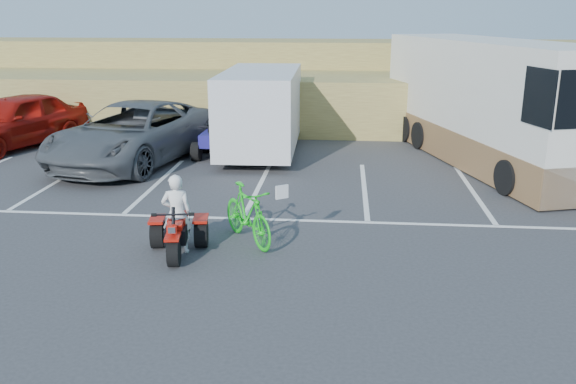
# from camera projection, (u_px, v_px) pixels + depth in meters

# --- Properties ---
(ground) EXTENTS (100.00, 100.00, 0.00)m
(ground) POSITION_uv_depth(u_px,v_px,m) (221.00, 262.00, 10.97)
(ground) COLOR #353537
(ground) RESTS_ON ground
(parking_stripes) EXTENTS (28.00, 5.16, 0.01)m
(parking_stripes) POSITION_uv_depth(u_px,v_px,m) (289.00, 197.00, 14.77)
(parking_stripes) COLOR white
(parking_stripes) RESTS_ON ground
(grass_embankment) EXTENTS (40.00, 8.50, 3.10)m
(grass_embankment) POSITION_uv_depth(u_px,v_px,m) (293.00, 84.00, 25.34)
(grass_embankment) COLOR olive
(grass_embankment) RESTS_ON ground
(red_trike_atv) EXTENTS (1.30, 1.61, 0.95)m
(red_trike_atv) POSITION_uv_depth(u_px,v_px,m) (178.00, 255.00, 11.30)
(red_trike_atv) COLOR #B4150A
(red_trike_atv) RESTS_ON ground
(rider) EXTENTS (0.60, 0.44, 1.51)m
(rider) POSITION_uv_depth(u_px,v_px,m) (177.00, 214.00, 11.23)
(rider) COLOR white
(rider) RESTS_ON ground
(green_dirt_bike) EXTENTS (1.53, 1.86, 1.14)m
(green_dirt_bike) POSITION_uv_depth(u_px,v_px,m) (248.00, 214.00, 11.78)
(green_dirt_bike) COLOR #14BF19
(green_dirt_bike) RESTS_ON ground
(grey_pickup) EXTENTS (4.24, 6.82, 1.76)m
(grey_pickup) POSITION_uv_depth(u_px,v_px,m) (133.00, 133.00, 17.97)
(grey_pickup) COLOR #494D51
(grey_pickup) RESTS_ON ground
(red_car) EXTENTS (3.67, 5.57, 1.76)m
(red_car) POSITION_uv_depth(u_px,v_px,m) (15.00, 120.00, 20.05)
(red_car) COLOR #940F08
(red_car) RESTS_ON ground
(cargo_trailer) EXTENTS (2.35, 5.59, 2.58)m
(cargo_trailer) POSITION_uv_depth(u_px,v_px,m) (261.00, 109.00, 19.04)
(cargo_trailer) COLOR silver
(cargo_trailer) RESTS_ON ground
(rv_motorhome) EXTENTS (5.16, 10.03, 3.50)m
(rv_motorhome) POSITION_uv_depth(u_px,v_px,m) (486.00, 111.00, 17.98)
(rv_motorhome) COLOR silver
(rv_motorhome) RESTS_ON ground
(quad_atv_blue) EXTENTS (1.28, 1.69, 1.08)m
(quad_atv_blue) POSITION_uv_depth(u_px,v_px,m) (217.00, 157.00, 18.85)
(quad_atv_blue) COLOR navy
(quad_atv_blue) RESTS_ON ground
(quad_atv_green) EXTENTS (1.33, 1.56, 0.87)m
(quad_atv_green) POSITION_uv_depth(u_px,v_px,m) (253.00, 160.00, 18.53)
(quad_atv_green) COLOR #135721
(quad_atv_green) RESTS_ON ground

